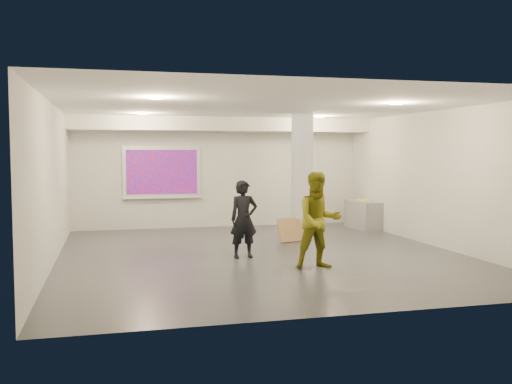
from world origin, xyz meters
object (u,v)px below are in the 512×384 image
object	(u,v)px
column	(302,177)
credenza	(363,215)
projection_screen	(162,173)
man	(319,220)
woman	(244,219)

from	to	relation	value
column	credenza	xyz separation A→B (m)	(2.22, 1.31, -1.12)
projection_screen	credenza	world-z (taller)	projection_screen
projection_screen	man	bearing A→B (deg)	-69.69
man	woman	bearing A→B (deg)	131.43
column	man	world-z (taller)	column
projection_screen	man	xyz separation A→B (m)	(2.24, -6.06, -0.66)
projection_screen	woman	xyz separation A→B (m)	(1.18, -4.74, -0.76)
credenza	woman	world-z (taller)	woman
projection_screen	column	bearing A→B (deg)	-40.56
column	credenza	distance (m)	2.81
woman	column	bearing A→B (deg)	42.10
credenza	man	size ratio (longest dim) A/B	0.75
column	credenza	size ratio (longest dim) A/B	2.30
credenza	woman	distance (m)	5.37
column	man	bearing A→B (deg)	-104.08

